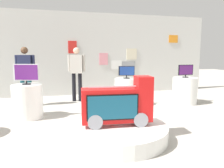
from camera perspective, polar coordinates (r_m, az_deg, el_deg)
name	(u,v)px	position (r m, az deg, el deg)	size (l,w,h in m)	color
ground_plane	(97,136)	(4.19, -3.93, -13.28)	(30.00, 30.00, 0.00)	#B2ADA3
back_wall_display	(73,54)	(8.24, -10.02, 7.64)	(10.72, 0.13, 3.01)	silver
main_display_pedestal	(117,132)	(4.01, 1.19, -12.29)	(1.80, 1.80, 0.25)	white
novelty_firetruck_tv	(118,106)	(3.87, 1.58, -5.61)	(1.25, 0.51, 0.86)	gray
display_pedestal_left_rear	(185,91)	(7.07, 18.31, -1.61)	(0.74, 0.74, 0.80)	white
tv_on_left_rear	(186,71)	(7.00, 18.54, 3.33)	(0.51, 0.18, 0.38)	black
display_pedestal_center_rear	(28,101)	(5.56, -21.01, -4.20)	(0.69, 0.69, 0.80)	white
tv_on_center_rear	(26,73)	(5.47, -21.34, 2.61)	(0.57, 0.22, 0.48)	black
display_pedestal_right_rear	(126,92)	(6.46, 3.74, -2.09)	(0.68, 0.68, 0.80)	white
tv_on_right_rear	(127,72)	(6.38, 3.81, 3.20)	(0.45, 0.18, 0.36)	black
shopper_browsing_near_truck	(25,72)	(6.74, -21.49, 3.00)	(0.55, 0.29, 1.71)	#194751
shopper_browsing_rear	(77,70)	(7.09, -9.12, 3.63)	(0.53, 0.31, 1.71)	black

